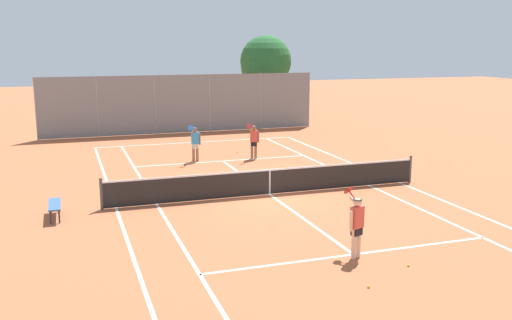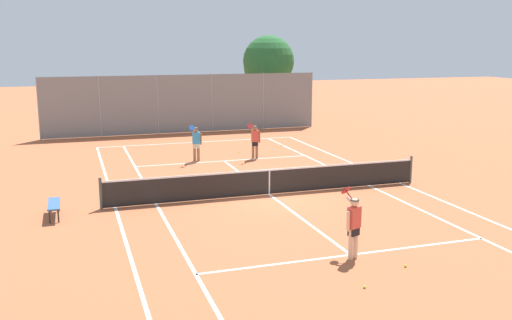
# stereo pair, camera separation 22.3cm
# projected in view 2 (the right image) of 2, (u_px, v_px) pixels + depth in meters

# --- Properties ---
(ground_plane) EXTENTS (120.00, 120.00, 0.00)m
(ground_plane) POSITION_uv_depth(u_px,v_px,m) (269.00, 194.00, 20.86)
(ground_plane) COLOR #B25B38
(court_line_markings) EXTENTS (11.10, 23.90, 0.01)m
(court_line_markings) POSITION_uv_depth(u_px,v_px,m) (269.00, 194.00, 20.86)
(court_line_markings) COLOR silver
(court_line_markings) RESTS_ON ground
(tennis_net) EXTENTS (12.00, 0.10, 1.07)m
(tennis_net) POSITION_uv_depth(u_px,v_px,m) (269.00, 181.00, 20.76)
(tennis_net) COLOR #474C47
(tennis_net) RESTS_ON ground
(player_near_side) EXTENTS (0.45, 0.88, 1.77)m
(player_near_side) POSITION_uv_depth(u_px,v_px,m) (353.00, 224.00, 14.50)
(player_near_side) COLOR beige
(player_near_side) RESTS_ON ground
(player_far_left) EXTENTS (0.70, 0.72, 1.77)m
(player_far_left) POSITION_uv_depth(u_px,v_px,m) (196.00, 142.00, 26.60)
(player_far_left) COLOR #936B4C
(player_far_left) RESTS_ON ground
(player_far_right) EXTENTS (0.79, 0.71, 1.77)m
(player_far_right) POSITION_uv_depth(u_px,v_px,m) (255.00, 140.00, 27.16)
(player_far_right) COLOR #936B4C
(player_far_right) RESTS_ON ground
(loose_tennis_ball_0) EXTENTS (0.07, 0.07, 0.07)m
(loose_tennis_ball_0) POSITION_uv_depth(u_px,v_px,m) (239.00, 152.00, 28.79)
(loose_tennis_ball_0) COLOR #D1DB33
(loose_tennis_ball_0) RESTS_ON ground
(loose_tennis_ball_1) EXTENTS (0.07, 0.07, 0.07)m
(loose_tennis_ball_1) POSITION_uv_depth(u_px,v_px,m) (405.00, 266.00, 14.08)
(loose_tennis_ball_1) COLOR #D1DB33
(loose_tennis_ball_1) RESTS_ON ground
(loose_tennis_ball_2) EXTENTS (0.07, 0.07, 0.07)m
(loose_tennis_ball_2) POSITION_uv_depth(u_px,v_px,m) (282.00, 145.00, 30.84)
(loose_tennis_ball_2) COLOR #D1DB33
(loose_tennis_ball_2) RESTS_ON ground
(loose_tennis_ball_3) EXTENTS (0.07, 0.07, 0.07)m
(loose_tennis_ball_3) POSITION_uv_depth(u_px,v_px,m) (365.00, 287.00, 12.86)
(loose_tennis_ball_3) COLOR #D1DB33
(loose_tennis_ball_3) RESTS_ON ground
(courtside_bench) EXTENTS (0.36, 1.50, 0.47)m
(courtside_bench) POSITION_uv_depth(u_px,v_px,m) (54.00, 205.00, 18.07)
(courtside_bench) COLOR #33598C
(courtside_bench) RESTS_ON ground
(back_fence) EXTENTS (16.97, 0.08, 3.58)m
(back_fence) POSITION_uv_depth(u_px,v_px,m) (185.00, 104.00, 34.97)
(back_fence) COLOR gray
(back_fence) RESTS_ON ground
(tree_behind_left) EXTENTS (3.61, 3.61, 6.01)m
(tree_behind_left) POSITION_uv_depth(u_px,v_px,m) (267.00, 63.00, 40.19)
(tree_behind_left) COLOR brown
(tree_behind_left) RESTS_ON ground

